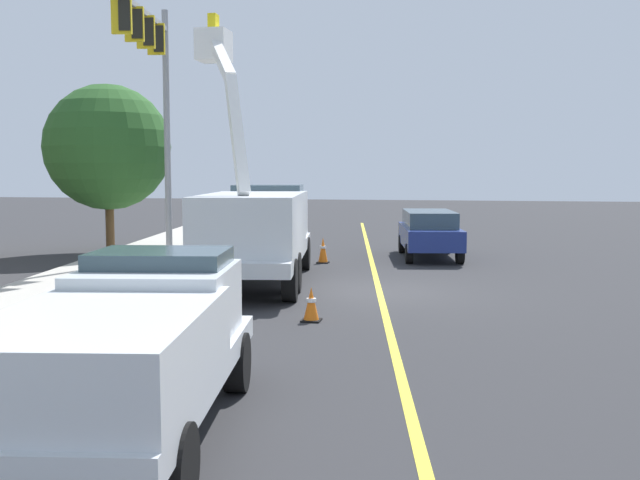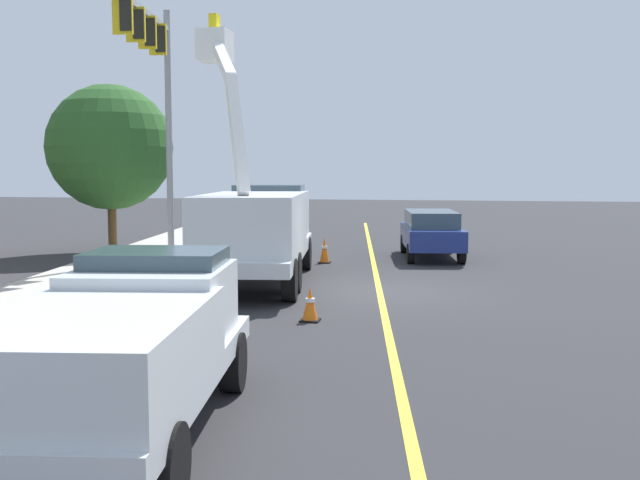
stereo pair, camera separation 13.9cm
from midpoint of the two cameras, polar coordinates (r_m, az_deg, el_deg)
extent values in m
plane|color=#2D2D30|center=(18.94, 4.90, -4.08)|extent=(120.00, 120.00, 0.00)
cube|color=#B2ADA3|center=(20.29, -18.61, -3.53)|extent=(59.87, 12.42, 0.12)
cube|color=yellow|center=(18.94, 4.90, -4.06)|extent=(49.48, 7.54, 0.01)
cube|color=silver|center=(20.24, -4.68, -0.89)|extent=(8.48, 3.68, 0.36)
cube|color=silver|center=(22.77, -3.85, 1.76)|extent=(2.94, 2.71, 1.60)
cube|color=#384C56|center=(22.93, -3.80, 3.54)|extent=(2.09, 2.34, 0.64)
cube|color=silver|center=(19.20, -5.07, 0.93)|extent=(5.56, 3.25, 1.80)
cube|color=white|center=(18.54, -6.29, 8.29)|extent=(1.85, 1.16, 3.11)
cube|color=white|center=(20.89, -7.48, 13.97)|extent=(2.59, 1.55, 1.64)
cube|color=white|center=(22.27, -8.06, 14.84)|extent=(0.90, 0.90, 0.90)
cube|color=yellow|center=(22.38, -8.09, 16.36)|extent=(0.36, 0.24, 0.60)
cylinder|color=black|center=(23.27, -6.52, -1.02)|extent=(1.08, 0.49, 1.04)
cylinder|color=black|center=(23.02, -0.98, -1.06)|extent=(1.08, 0.49, 1.04)
cylinder|color=black|center=(19.02, -8.61, -2.49)|extent=(1.08, 0.49, 1.04)
cylinder|color=black|center=(18.71, -1.83, -2.56)|extent=(1.08, 0.49, 1.04)
cylinder|color=black|center=(17.75, -9.43, -3.07)|extent=(1.08, 0.49, 1.04)
cylinder|color=black|center=(17.42, -2.17, -3.16)|extent=(1.08, 0.49, 1.04)
cube|color=silver|center=(8.91, -14.55, -10.19)|extent=(5.85, 2.90, 0.30)
cube|color=silver|center=(9.94, -12.52, -5.27)|extent=(2.28, 2.21, 1.10)
cube|color=#384C56|center=(10.05, -12.28, -2.37)|extent=(1.59, 1.94, 0.56)
cube|color=silver|center=(7.88, -16.81, -9.30)|extent=(3.63, 2.57, 1.10)
cylinder|color=black|center=(10.98, -16.40, -9.05)|extent=(0.88, 0.42, 0.84)
cylinder|color=black|center=(10.52, -6.48, -9.49)|extent=(0.88, 0.42, 0.84)
cylinder|color=black|center=(7.08, -11.46, -17.11)|extent=(0.88, 0.42, 0.84)
cube|color=navy|center=(26.39, 8.86, 0.30)|extent=(5.03, 2.59, 0.70)
cube|color=#384C56|center=(26.49, 8.84, 1.62)|extent=(3.66, 2.16, 0.60)
cylinder|color=black|center=(24.93, 11.20, -1.08)|extent=(0.71, 0.34, 0.68)
cylinder|color=black|center=(24.74, 7.27, -1.07)|extent=(0.71, 0.34, 0.68)
cylinder|color=black|center=(28.15, 10.22, -0.32)|extent=(0.71, 0.34, 0.68)
cylinder|color=black|center=(27.97, 6.74, -0.31)|extent=(0.71, 0.34, 0.68)
cube|color=black|center=(15.24, -0.52, -6.31)|extent=(0.40, 0.40, 0.04)
cone|color=orange|center=(15.17, -0.52, -4.99)|extent=(0.32, 0.32, 0.68)
cylinder|color=white|center=(15.16, -0.52, -4.73)|extent=(0.20, 0.20, 0.08)
cube|color=black|center=(24.75, 0.51, -1.77)|extent=(0.40, 0.40, 0.04)
cone|color=orange|center=(24.69, 0.51, -0.76)|extent=(0.32, 0.32, 0.84)
cylinder|color=white|center=(24.69, 0.51, -0.57)|extent=(0.20, 0.20, 0.08)
cylinder|color=gray|center=(25.92, -11.59, 7.90)|extent=(0.22, 0.22, 8.58)
cube|color=gray|center=(23.77, -13.45, 16.99)|extent=(5.39, 0.96, 0.16)
cube|color=gold|center=(25.10, -12.44, 15.11)|extent=(0.20, 0.57, 1.00)
cube|color=black|center=(25.07, -12.21, 15.12)|extent=(0.25, 0.35, 0.84)
cube|color=gold|center=(23.95, -13.21, 15.56)|extent=(0.20, 0.57, 1.00)
cube|color=black|center=(23.93, -12.97, 15.58)|extent=(0.25, 0.35, 0.84)
cube|color=gold|center=(22.81, -14.07, 16.06)|extent=(0.20, 0.57, 1.00)
cube|color=black|center=(22.79, -13.82, 16.08)|extent=(0.25, 0.35, 0.84)
cube|color=gold|center=(21.68, -15.03, 16.61)|extent=(0.20, 0.57, 1.00)
cube|color=black|center=(21.65, -14.76, 16.63)|extent=(0.25, 0.35, 0.84)
cylinder|color=brown|center=(28.60, -15.84, 1.34)|extent=(0.32, 0.32, 2.36)
sphere|color=#285623|center=(28.54, -15.99, 7.00)|extent=(4.69, 4.69, 4.69)
camera|label=1|loc=(0.07, -89.78, 0.02)|focal=40.83mm
camera|label=2|loc=(0.07, 90.22, -0.02)|focal=40.83mm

